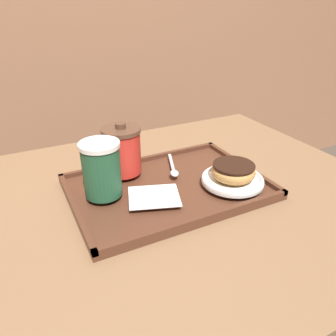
{
  "coord_description": "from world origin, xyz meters",
  "views": [
    {
      "loc": [
        -0.33,
        -0.61,
        1.14
      ],
      "look_at": [
        -0.02,
        0.02,
        0.77
      ],
      "focal_mm": 35.0,
      "sensor_mm": 36.0,
      "label": 1
    }
  ],
  "objects_px": {
    "coffee_cup_front": "(102,169)",
    "donut_chocolate_glazed": "(233,171)",
    "coffee_cup_rear": "(122,150)",
    "spoon": "(174,170)"
  },
  "relations": [
    {
      "from": "coffee_cup_front",
      "to": "coffee_cup_rear",
      "type": "bearing_deg",
      "value": 46.96
    },
    {
      "from": "donut_chocolate_glazed",
      "to": "spoon",
      "type": "height_order",
      "value": "donut_chocolate_glazed"
    },
    {
      "from": "coffee_cup_front",
      "to": "donut_chocolate_glazed",
      "type": "distance_m",
      "value": 0.32
    },
    {
      "from": "coffee_cup_front",
      "to": "donut_chocolate_glazed",
      "type": "bearing_deg",
      "value": -16.78
    },
    {
      "from": "coffee_cup_rear",
      "to": "spoon",
      "type": "relative_size",
      "value": 0.99
    },
    {
      "from": "spoon",
      "to": "donut_chocolate_glazed",
      "type": "bearing_deg",
      "value": 63.41
    },
    {
      "from": "coffee_cup_front",
      "to": "donut_chocolate_glazed",
      "type": "xyz_separation_m",
      "value": [
        0.3,
        -0.09,
        -0.03
      ]
    },
    {
      "from": "coffee_cup_rear",
      "to": "donut_chocolate_glazed",
      "type": "xyz_separation_m",
      "value": [
        0.22,
        -0.18,
        -0.03
      ]
    },
    {
      "from": "coffee_cup_front",
      "to": "donut_chocolate_glazed",
      "type": "height_order",
      "value": "coffee_cup_front"
    },
    {
      "from": "coffee_cup_front",
      "to": "coffee_cup_rear",
      "type": "xyz_separation_m",
      "value": [
        0.08,
        0.08,
        -0.0
      ]
    }
  ]
}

